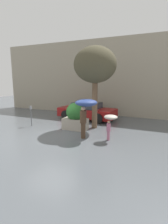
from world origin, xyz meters
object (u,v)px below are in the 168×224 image
Objects in this scene: person_adult at (85,107)px; street_tree at (95,66)px; person_child at (110,120)px; parked_car_near at (87,111)px; planter_box at (75,116)px; parking_meter at (31,112)px.

person_adult is 2.83m from street_tree.
person_child is at bearing -23.02° from person_adult.
person_child reaches higher than parked_car_near.
street_tree is (-0.26, 1.94, 2.05)m from person_adult.
planter_box is at bearing -138.46° from street_tree.
person_adult is at bearing 178.08° from person_child.
planter_box is 1.26× the size of person_child.
person_child is (2.32, -0.99, 0.22)m from planter_box.
parking_meter is at bearing 163.73° from person_child.
parking_meter is (-2.83, -0.42, 0.14)m from planter_box.
planter_box is at bearing -165.93° from parked_car_near.
person_adult is 0.41× the size of street_tree.
parked_car_near is (-1.60, 3.93, -0.97)m from person_adult.
person_adult is 1.32m from person_child.
person_adult is 4.09m from parking_meter.
street_tree is at bearing 66.63° from person_adult.
parked_car_near is at bearing 116.52° from person_child.
street_tree is (1.34, -1.99, 3.03)m from parked_car_near.
parking_meter reaches higher than person_child.
street_tree reaches higher than person_child.
person_adult is 1.57× the size of person_child.
person_adult is at bearing -10.50° from parking_meter.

